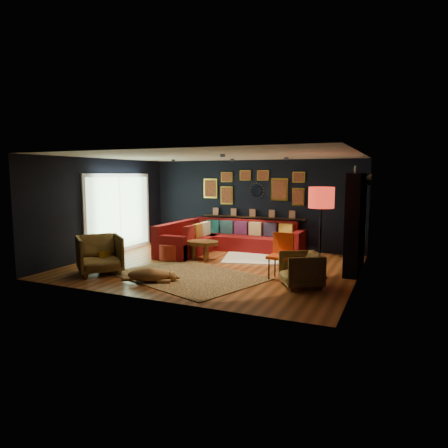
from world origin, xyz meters
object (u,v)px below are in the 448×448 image
at_px(sectional, 221,240).
at_px(floor_lamp, 321,201).
at_px(gold_stool, 106,261).
at_px(dog, 149,272).
at_px(coffee_table, 202,245).
at_px(armchair_left, 100,253).
at_px(pouf, 171,252).
at_px(orange_chair, 281,252).
at_px(armchair_right, 301,268).

xyz_separation_m(sectional, floor_lamp, (3.11, -1.86, 1.31)).
distance_m(gold_stool, floor_lamp, 4.94).
relative_size(floor_lamp, dog, 1.61).
xyz_separation_m(coffee_table, armchair_left, (-1.42, -2.19, 0.07)).
relative_size(pouf, armchair_left, 0.63).
xyz_separation_m(armchair_left, dog, (1.42, -0.18, -0.26)).
distance_m(pouf, orange_chair, 3.15).
bearing_deg(armchair_left, coffee_table, 7.15).
bearing_deg(armchair_right, sectional, -163.76).
xyz_separation_m(pouf, orange_chair, (3.07, -0.62, 0.35)).
bearing_deg(pouf, sectional, 66.91).
bearing_deg(dog, pouf, 86.81).
relative_size(coffee_table, floor_lamp, 0.53).
distance_m(coffee_table, dog, 2.37).
xyz_separation_m(coffee_table, gold_stool, (-1.46, -1.94, -0.16)).
height_order(sectional, orange_chair, orange_chair).
height_order(pouf, floor_lamp, floor_lamp).
height_order(coffee_table, dog, coffee_table).
bearing_deg(orange_chair, pouf, 173.35).
relative_size(gold_stool, orange_chair, 0.48).
bearing_deg(orange_chair, gold_stool, -161.15).
xyz_separation_m(sectional, dog, (0.03, -3.61, -0.12)).
height_order(gold_stool, floor_lamp, floor_lamp).
height_order(sectional, armchair_right, sectional).
relative_size(sectional, floor_lamp, 1.78).
height_order(gold_stool, orange_chair, orange_chair).
bearing_deg(armchair_left, armchair_right, -40.00).
relative_size(coffee_table, pouf, 1.72).
distance_m(coffee_table, armchair_right, 3.23).
relative_size(sectional, dog, 2.86).
bearing_deg(pouf, armchair_right, -16.57).
bearing_deg(floor_lamp, gold_stool, -163.70).
relative_size(armchair_left, armchair_right, 1.25).
xyz_separation_m(coffee_table, orange_chair, (2.36, -0.98, 0.18)).
bearing_deg(dog, armchair_right, -5.03).
distance_m(armchair_left, dog, 1.46).
distance_m(coffee_table, floor_lamp, 3.39).
bearing_deg(dog, floor_lamp, 6.68).
distance_m(sectional, armchair_right, 3.96).
xyz_separation_m(gold_stool, dog, (1.46, -0.42, -0.02)).
height_order(pouf, orange_chair, orange_chair).
bearing_deg(coffee_table, gold_stool, -126.81).
xyz_separation_m(armchair_left, orange_chair, (3.78, 1.20, 0.10)).
relative_size(orange_chair, dog, 0.81).
relative_size(armchair_left, floor_lamp, 0.49).
bearing_deg(sectional, dog, -89.51).
bearing_deg(floor_lamp, pouf, 176.24).
bearing_deg(floor_lamp, armchair_left, -160.79).
bearing_deg(coffee_table, orange_chair, -22.57).
relative_size(coffee_table, armchair_left, 1.09).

